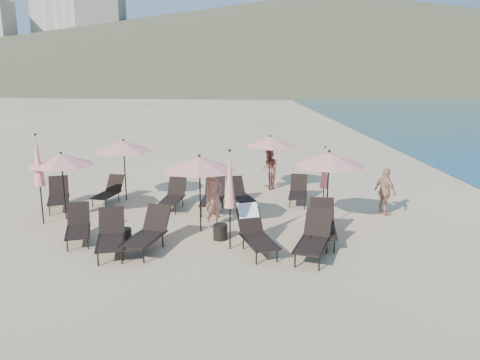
{
  "coord_description": "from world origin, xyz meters",
  "views": [
    {
      "loc": [
        0.14,
        -11.73,
        4.56
      ],
      "look_at": [
        0.26,
        3.5,
        1.1
      ],
      "focal_mm": 35.0,
      "sensor_mm": 36.0,
      "label": 1
    }
  ],
  "objects_px": {
    "umbrella_closed_0": "(230,180)",
    "beachgoer_c": "(385,192)",
    "umbrella_open_2": "(329,159)",
    "side_table_1": "(220,232)",
    "umbrella_open_1": "(200,163)",
    "lounger_9": "(213,196)",
    "lounger_3": "(255,231)",
    "lounger_0": "(78,226)",
    "lounger_8": "(173,196)",
    "lounger_6": "(59,195)",
    "umbrella_closed_1": "(325,168)",
    "beachgoer_b": "(269,169)",
    "lounger_7": "(109,191)",
    "lounger_4": "(314,238)",
    "umbrella_open_4": "(270,142)",
    "lounger_2": "(148,232)",
    "umbrella_open_0": "(61,160)",
    "side_table_0": "(125,236)",
    "umbrella_open_3": "(124,146)",
    "umbrella_closed_2": "(38,162)",
    "lounger_5": "(322,224)",
    "lounger_10": "(240,193)",
    "beachgoer_a": "(214,198)",
    "lounger_1": "(111,235)"
  },
  "relations": [
    {
      "from": "lounger_7",
      "to": "umbrella_open_4",
      "type": "relative_size",
      "value": 0.75
    },
    {
      "from": "lounger_3",
      "to": "lounger_0",
      "type": "bearing_deg",
      "value": 154.85
    },
    {
      "from": "lounger_8",
      "to": "beachgoer_b",
      "type": "distance_m",
      "value": 4.5
    },
    {
      "from": "umbrella_open_2",
      "to": "beachgoer_a",
      "type": "bearing_deg",
      "value": -179.4
    },
    {
      "from": "umbrella_closed_0",
      "to": "beachgoer_c",
      "type": "distance_m",
      "value": 6.01
    },
    {
      "from": "lounger_4",
      "to": "beachgoer_c",
      "type": "relative_size",
      "value": 1.25
    },
    {
      "from": "lounger_7",
      "to": "beachgoer_a",
      "type": "relative_size",
      "value": 0.92
    },
    {
      "from": "lounger_3",
      "to": "lounger_4",
      "type": "xyz_separation_m",
      "value": [
        1.49,
        -0.41,
        -0.04
      ]
    },
    {
      "from": "lounger_2",
      "to": "umbrella_open_0",
      "type": "xyz_separation_m",
      "value": [
        -3.15,
        2.74,
        1.45
      ]
    },
    {
      "from": "lounger_5",
      "to": "lounger_10",
      "type": "relative_size",
      "value": 1.11
    },
    {
      "from": "side_table_0",
      "to": "lounger_9",
      "type": "bearing_deg",
      "value": 54.51
    },
    {
      "from": "lounger_6",
      "to": "lounger_7",
      "type": "distance_m",
      "value": 1.71
    },
    {
      "from": "lounger_4",
      "to": "umbrella_open_3",
      "type": "xyz_separation_m",
      "value": [
        -6.05,
        5.5,
        1.52
      ]
    },
    {
      "from": "lounger_0",
      "to": "umbrella_closed_2",
      "type": "height_order",
      "value": "umbrella_closed_2"
    },
    {
      "from": "lounger_6",
      "to": "lounger_9",
      "type": "distance_m",
      "value": 5.37
    },
    {
      "from": "lounger_5",
      "to": "lounger_7",
      "type": "distance_m",
      "value": 8.1
    },
    {
      "from": "umbrella_open_2",
      "to": "side_table_1",
      "type": "height_order",
      "value": "umbrella_open_2"
    },
    {
      "from": "lounger_8",
      "to": "umbrella_open_1",
      "type": "relative_size",
      "value": 0.75
    },
    {
      "from": "lounger_9",
      "to": "beachgoer_b",
      "type": "relative_size",
      "value": 1.17
    },
    {
      "from": "umbrella_open_4",
      "to": "beachgoer_c",
      "type": "bearing_deg",
      "value": -43.78
    },
    {
      "from": "lounger_9",
      "to": "umbrella_open_4",
      "type": "xyz_separation_m",
      "value": [
        2.12,
        2.78,
        1.47
      ]
    },
    {
      "from": "umbrella_open_1",
      "to": "lounger_1",
      "type": "bearing_deg",
      "value": -143.14
    },
    {
      "from": "lounger_5",
      "to": "lounger_6",
      "type": "relative_size",
      "value": 1.02
    },
    {
      "from": "lounger_2",
      "to": "lounger_5",
      "type": "xyz_separation_m",
      "value": [
        4.72,
        0.66,
        0.0
      ]
    },
    {
      "from": "lounger_3",
      "to": "umbrella_open_0",
      "type": "relative_size",
      "value": 0.86
    },
    {
      "from": "umbrella_open_1",
      "to": "lounger_9",
      "type": "bearing_deg",
      "value": 83.37
    },
    {
      "from": "beachgoer_b",
      "to": "lounger_7",
      "type": "bearing_deg",
      "value": -86.51
    },
    {
      "from": "lounger_0",
      "to": "lounger_6",
      "type": "relative_size",
      "value": 0.93
    },
    {
      "from": "lounger_2",
      "to": "umbrella_open_4",
      "type": "xyz_separation_m",
      "value": [
        3.66,
        6.52,
        1.48
      ]
    },
    {
      "from": "lounger_7",
      "to": "umbrella_open_4",
      "type": "height_order",
      "value": "umbrella_open_4"
    },
    {
      "from": "lounger_0",
      "to": "lounger_8",
      "type": "height_order",
      "value": "lounger_8"
    },
    {
      "from": "umbrella_open_2",
      "to": "umbrella_closed_1",
      "type": "xyz_separation_m",
      "value": [
        0.03,
        0.81,
        -0.45
      ]
    },
    {
      "from": "lounger_2",
      "to": "beachgoer_a",
      "type": "relative_size",
      "value": 1.07
    },
    {
      "from": "lounger_3",
      "to": "lounger_7",
      "type": "relative_size",
      "value": 1.13
    },
    {
      "from": "lounger_3",
      "to": "umbrella_open_2",
      "type": "bearing_deg",
      "value": 25.34
    },
    {
      "from": "lounger_1",
      "to": "umbrella_open_0",
      "type": "height_order",
      "value": "umbrella_open_0"
    },
    {
      "from": "lounger_2",
      "to": "lounger_10",
      "type": "distance_m",
      "value": 4.96
    },
    {
      "from": "lounger_3",
      "to": "lounger_2",
      "type": "bearing_deg",
      "value": 162.55
    },
    {
      "from": "side_table_0",
      "to": "umbrella_open_3",
      "type": "bearing_deg",
      "value": 102.57
    },
    {
      "from": "lounger_0",
      "to": "umbrella_open_4",
      "type": "bearing_deg",
      "value": 29.6
    },
    {
      "from": "lounger_4",
      "to": "umbrella_open_0",
      "type": "distance_m",
      "value": 8.25
    },
    {
      "from": "umbrella_closed_2",
      "to": "umbrella_open_0",
      "type": "bearing_deg",
      "value": 42.52
    },
    {
      "from": "umbrella_open_1",
      "to": "beachgoer_c",
      "type": "relative_size",
      "value": 1.46
    },
    {
      "from": "lounger_6",
      "to": "beachgoer_b",
      "type": "bearing_deg",
      "value": 1.75
    },
    {
      "from": "lounger_2",
      "to": "lounger_4",
      "type": "xyz_separation_m",
      "value": [
        4.31,
        -0.47,
        0.01
      ]
    },
    {
      "from": "lounger_8",
      "to": "umbrella_closed_1",
      "type": "distance_m",
      "value": 5.25
    },
    {
      "from": "lounger_4",
      "to": "lounger_7",
      "type": "relative_size",
      "value": 1.18
    },
    {
      "from": "umbrella_open_1",
      "to": "beachgoer_a",
      "type": "bearing_deg",
      "value": 51.31
    },
    {
      "from": "umbrella_open_4",
      "to": "umbrella_closed_2",
      "type": "height_order",
      "value": "umbrella_closed_2"
    },
    {
      "from": "umbrella_closed_1",
      "to": "beachgoer_b",
      "type": "bearing_deg",
      "value": 110.37
    }
  ]
}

